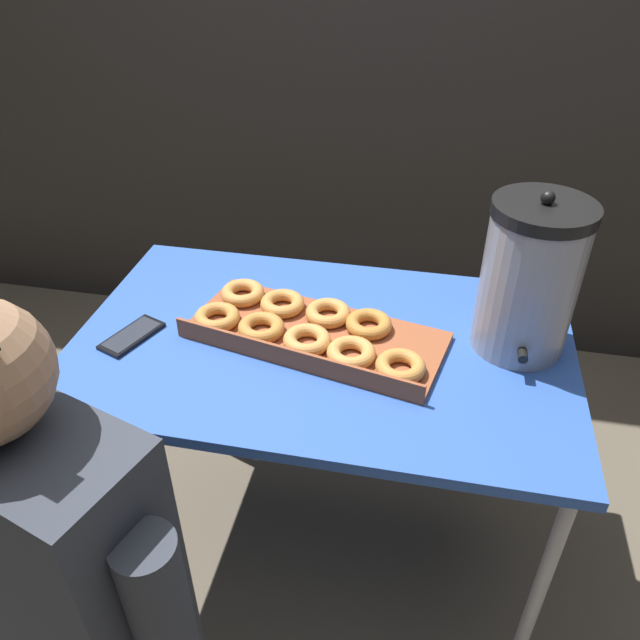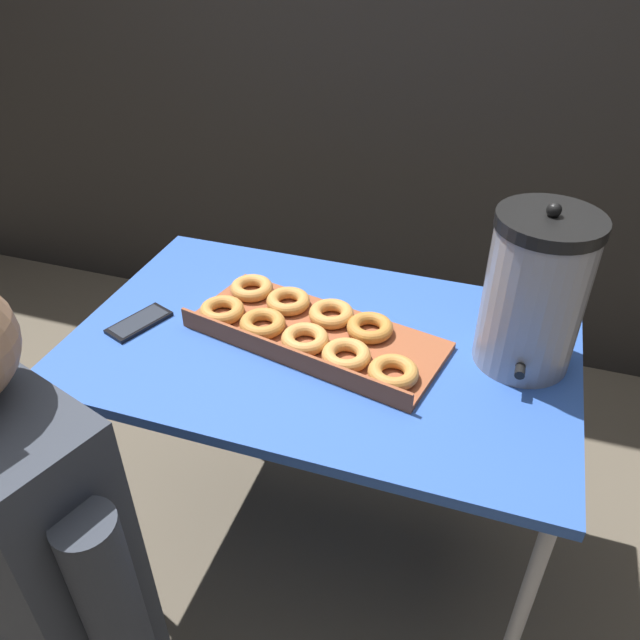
{
  "view_description": "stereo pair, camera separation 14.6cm",
  "coord_description": "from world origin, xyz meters",
  "px_view_note": "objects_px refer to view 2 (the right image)",
  "views": [
    {
      "loc": [
        0.23,
        -1.17,
        1.66
      ],
      "look_at": [
        -0.01,
        0.0,
        0.81
      ],
      "focal_mm": 35.0,
      "sensor_mm": 36.0,
      "label": 1
    },
    {
      "loc": [
        0.37,
        -1.13,
        1.66
      ],
      "look_at": [
        -0.01,
        0.0,
        0.81
      ],
      "focal_mm": 35.0,
      "sensor_mm": 36.0,
      "label": 2
    }
  ],
  "objects_px": {
    "donut_box": "(309,329)",
    "coffee_urn": "(534,292)",
    "person_seated": "(49,586)",
    "cell_phone": "(139,322)"
  },
  "relations": [
    {
      "from": "donut_box",
      "to": "person_seated",
      "type": "bearing_deg",
      "value": -99.38
    },
    {
      "from": "donut_box",
      "to": "coffee_urn",
      "type": "distance_m",
      "value": 0.52
    },
    {
      "from": "coffee_urn",
      "to": "person_seated",
      "type": "bearing_deg",
      "value": -135.07
    },
    {
      "from": "cell_phone",
      "to": "person_seated",
      "type": "height_order",
      "value": "person_seated"
    },
    {
      "from": "donut_box",
      "to": "cell_phone",
      "type": "xyz_separation_m",
      "value": [
        -0.42,
        -0.09,
        -0.02
      ]
    },
    {
      "from": "donut_box",
      "to": "person_seated",
      "type": "relative_size",
      "value": 0.52
    },
    {
      "from": "coffee_urn",
      "to": "donut_box",
      "type": "bearing_deg",
      "value": -171.41
    },
    {
      "from": "coffee_urn",
      "to": "cell_phone",
      "type": "bearing_deg",
      "value": -170.01
    },
    {
      "from": "coffee_urn",
      "to": "person_seated",
      "type": "distance_m",
      "value": 1.12
    },
    {
      "from": "coffee_urn",
      "to": "cell_phone",
      "type": "height_order",
      "value": "coffee_urn"
    }
  ]
}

